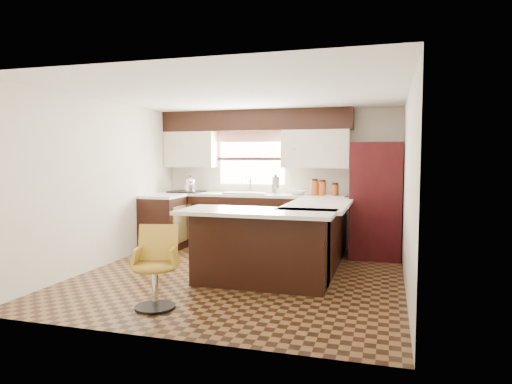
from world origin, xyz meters
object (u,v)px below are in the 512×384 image
(peninsula_return, at_px, (260,249))
(peninsula_long, at_px, (315,238))
(bar_chair, at_px, (155,268))
(refrigerator, at_px, (376,200))

(peninsula_return, bearing_deg, peninsula_long, 61.70)
(bar_chair, bearing_deg, peninsula_return, 40.51)
(peninsula_long, height_order, peninsula_return, same)
(peninsula_return, relative_size, bar_chair, 1.91)
(refrigerator, height_order, bar_chair, refrigerator)
(peninsula_return, distance_m, refrigerator, 2.47)
(peninsula_long, relative_size, peninsula_return, 1.18)
(refrigerator, bearing_deg, bar_chair, -123.72)
(refrigerator, bearing_deg, peninsula_long, -126.75)
(peninsula_return, height_order, refrigerator, refrigerator)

